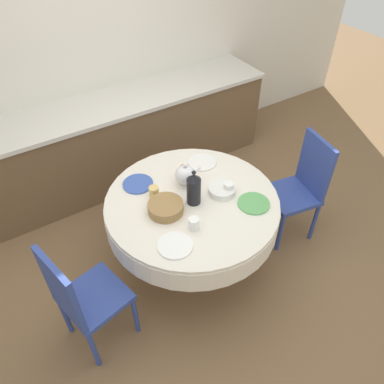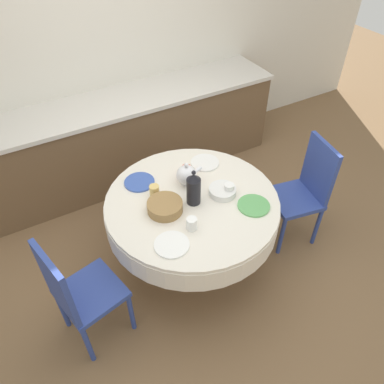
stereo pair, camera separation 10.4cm
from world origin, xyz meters
The scene contains 18 objects.
ground_plane centered at (0.00, 0.00, 0.00)m, with size 12.00×12.00×0.00m, color brown.
wall_back centered at (0.00, 1.73, 1.30)m, with size 7.00×0.05×2.60m.
kitchen_counter centered at (0.00, 1.40, 0.45)m, with size 3.24×0.64×0.90m.
dining_table centered at (0.00, 0.00, 0.60)m, with size 1.33×1.33×0.72m.
chair_left centered at (0.99, -0.19, 0.54)m, with size 0.47×0.47×0.98m.
chair_right centered at (-0.99, -0.22, 0.54)m, with size 0.48×0.48×0.98m.
plate_near_left centered at (-0.33, -0.32, 0.73)m, with size 0.24×0.24×0.01m, color white.
cup_near_left centered at (-0.14, -0.25, 0.77)m, with size 0.08×0.08×0.09m, color white.
plate_near_right centered at (0.36, -0.28, 0.73)m, with size 0.24×0.24×0.01m, color #5BA85B.
cup_near_right centered at (0.28, -0.08, 0.77)m, with size 0.08×0.08×0.09m, color white.
plate_far_left centered at (-0.26, 0.38, 0.73)m, with size 0.24×0.24×0.01m, color #3856AD.
cup_far_left centered at (-0.22, 0.18, 0.77)m, with size 0.08×0.08×0.09m, color #DBB766.
plate_far_right centered at (0.32, 0.34, 0.73)m, with size 0.24×0.24×0.01m, color white.
cup_far_right centered at (0.10, 0.27, 0.77)m, with size 0.08×0.08×0.09m, color #CC4C3D.
coffee_carafe centered at (0.00, -0.02, 0.85)m, with size 0.11×0.11×0.30m.
teapot centered at (0.06, 0.18, 0.81)m, with size 0.22×0.16×0.21m.
bread_basket centered at (-0.23, 0.00, 0.76)m, with size 0.26×0.26×0.08m, color olive.
fruit_bowl centered at (0.24, -0.05, 0.75)m, with size 0.21×0.21×0.05m, color silver.
Camera 1 is at (-1.10, -1.73, 2.65)m, focal length 35.00 mm.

